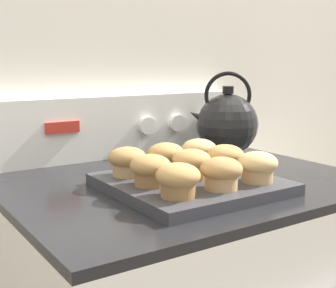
# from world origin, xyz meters

# --- Properties ---
(wall_back) EXTENTS (8.00, 0.05, 2.40)m
(wall_back) POSITION_xyz_m (0.00, 0.67, 1.20)
(wall_back) COLOR silver
(wall_back) RESTS_ON ground_plane
(control_panel) EXTENTS (0.73, 0.07, 0.16)m
(control_panel) POSITION_xyz_m (0.00, 0.61, 0.97)
(control_panel) COLOR white
(control_panel) RESTS_ON stove_range
(muffin_pan) EXTENTS (0.31, 0.31, 0.02)m
(muffin_pan) POSITION_xyz_m (-0.04, 0.24, 0.90)
(muffin_pan) COLOR #38383D
(muffin_pan) RESTS_ON stove_range
(muffin_r0_c0) EXTENTS (0.08, 0.08, 0.06)m
(muffin_r0_c0) POSITION_xyz_m (-0.13, 0.15, 0.94)
(muffin_r0_c0) COLOR olive
(muffin_r0_c0) RESTS_ON muffin_pan
(muffin_r0_c1) EXTENTS (0.08, 0.08, 0.06)m
(muffin_r0_c1) POSITION_xyz_m (-0.03, 0.15, 0.94)
(muffin_r0_c1) COLOR tan
(muffin_r0_c1) RESTS_ON muffin_pan
(muffin_r0_c2) EXTENTS (0.08, 0.08, 0.06)m
(muffin_r0_c2) POSITION_xyz_m (0.06, 0.15, 0.94)
(muffin_r0_c2) COLOR tan
(muffin_r0_c2) RESTS_ON muffin_pan
(muffin_r1_c0) EXTENTS (0.08, 0.08, 0.06)m
(muffin_r1_c0) POSITION_xyz_m (-0.13, 0.24, 0.94)
(muffin_r1_c0) COLOR olive
(muffin_r1_c0) RESTS_ON muffin_pan
(muffin_r1_c1) EXTENTS (0.08, 0.08, 0.06)m
(muffin_r1_c1) POSITION_xyz_m (-0.03, 0.24, 0.94)
(muffin_r1_c1) COLOR olive
(muffin_r1_c1) RESTS_ON muffin_pan
(muffin_r1_c2) EXTENTS (0.08, 0.08, 0.06)m
(muffin_r1_c2) POSITION_xyz_m (0.05, 0.24, 0.94)
(muffin_r1_c2) COLOR #A37A4C
(muffin_r1_c2) RESTS_ON muffin_pan
(muffin_r2_c0) EXTENTS (0.08, 0.08, 0.06)m
(muffin_r2_c0) POSITION_xyz_m (-0.13, 0.33, 0.94)
(muffin_r2_c0) COLOR tan
(muffin_r2_c0) RESTS_ON muffin_pan
(muffin_r2_c1) EXTENTS (0.08, 0.08, 0.06)m
(muffin_r2_c1) POSITION_xyz_m (-0.04, 0.33, 0.94)
(muffin_r2_c1) COLOR #A37A4C
(muffin_r2_c1) RESTS_ON muffin_pan
(muffin_r2_c2) EXTENTS (0.08, 0.08, 0.06)m
(muffin_r2_c2) POSITION_xyz_m (0.05, 0.33, 0.94)
(muffin_r2_c2) COLOR tan
(muffin_r2_c2) RESTS_ON muffin_pan
(tea_kettle) EXTENTS (0.19, 0.16, 0.22)m
(tea_kettle) POSITION_xyz_m (0.25, 0.46, 0.98)
(tea_kettle) COLOR black
(tea_kettle) RESTS_ON stove_range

